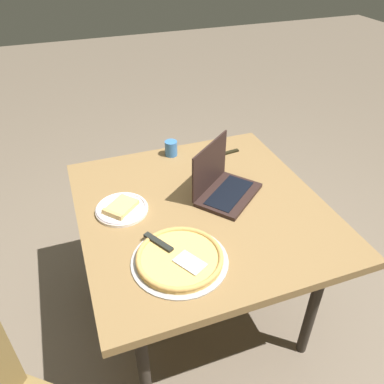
{
  "coord_description": "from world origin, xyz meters",
  "views": [
    {
      "loc": [
        0.5,
        1.25,
        1.79
      ],
      "look_at": [
        0.02,
        -0.07,
        0.77
      ],
      "focal_mm": 35.85,
      "sensor_mm": 36.0,
      "label": 1
    }
  ],
  "objects": [
    {
      "name": "table_knife",
      "position": [
        -0.27,
        -0.38,
        0.74
      ],
      "size": [
        0.24,
        0.05,
        0.01
      ],
      "color": "silver",
      "rests_on": "dining_table"
    },
    {
      "name": "ground_plane",
      "position": [
        0.0,
        0.0,
        0.0
      ],
      "size": [
        12.0,
        12.0,
        0.0
      ],
      "primitive_type": "plane",
      "color": "#6D5E4E"
    },
    {
      "name": "laptop",
      "position": [
        -0.12,
        -0.05,
        0.79
      ],
      "size": [
        0.37,
        0.35,
        0.25
      ],
      "color": "black",
      "rests_on": "dining_table"
    },
    {
      "name": "drink_cup",
      "position": [
        -0.01,
        -0.47,
        0.78
      ],
      "size": [
        0.07,
        0.07,
        0.08
      ],
      "color": "#376FB1",
      "rests_on": "dining_table"
    },
    {
      "name": "pizza_plate",
      "position": [
        0.34,
        -0.08,
        0.75
      ],
      "size": [
        0.23,
        0.23,
        0.04
      ],
      "color": "white",
      "rests_on": "dining_table"
    },
    {
      "name": "pizza_tray",
      "position": [
        0.2,
        0.29,
        0.75
      ],
      "size": [
        0.37,
        0.37,
        0.04
      ],
      "color": "#AAA5A1",
      "rests_on": "dining_table"
    },
    {
      "name": "dining_table",
      "position": [
        0.0,
        0.0,
        0.67
      ],
      "size": [
        1.07,
        1.11,
        0.74
      ],
      "color": "brown",
      "rests_on": "ground_plane"
    }
  ]
}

